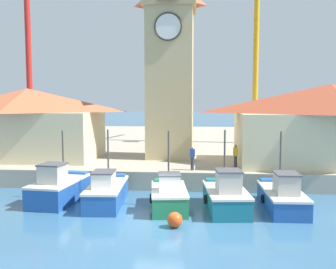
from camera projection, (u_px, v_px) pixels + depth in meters
name	position (u px, v px, depth m)	size (l,w,h in m)	color
ground_plane	(158.00, 223.00, 19.02)	(300.00, 300.00, 0.00)	#386689
quay_wharf	(184.00, 145.00, 45.13)	(120.00, 40.00, 1.24)	#A89E89
fishing_boat_far_left	(59.00, 188.00, 22.71)	(2.56, 4.72, 4.11)	#2356A8
fishing_boat_left_outer	(107.00, 192.00, 22.13)	(2.18, 5.07, 4.21)	#2356A8
fishing_boat_left_inner	(169.00, 196.00, 21.28)	(2.37, 4.28, 4.22)	#237A4C
fishing_boat_mid_left	(226.00, 196.00, 21.03)	(2.51, 4.74, 4.28)	#196B7F
fishing_boat_center	(282.00, 196.00, 21.22)	(2.10, 5.09, 4.19)	#2356A8
clock_tower	(170.00, 64.00, 31.04)	(4.08, 4.08, 15.90)	tan
warehouse_left	(28.00, 123.00, 30.93)	(11.24, 6.64, 5.52)	beige
warehouse_right	(330.00, 124.00, 28.06)	(13.37, 7.33, 5.76)	beige
port_crane_near	(255.00, 70.00, 41.06)	(3.07, 8.44, 20.72)	#976E11
port_crane_far	(29.00, 64.00, 38.23)	(4.54, 7.77, 20.82)	maroon
mooring_buoy	(175.00, 220.00, 18.26)	(0.73, 0.73, 0.73)	#E54C19
dock_worker_near_tower	(236.00, 156.00, 26.71)	(0.34, 0.22, 1.62)	#33333D
dock_worker_along_quay	(192.00, 157.00, 25.99)	(0.34, 0.22, 1.62)	#33333D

